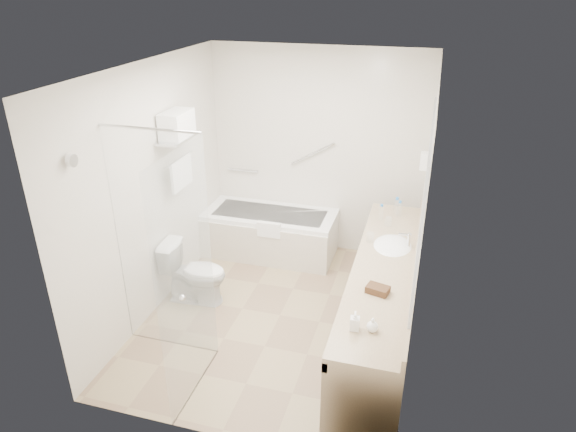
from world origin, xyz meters
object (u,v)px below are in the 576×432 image
(bathtub, at_px, (270,233))
(water_bottle_left, at_px, (396,207))
(toilet, at_px, (195,273))
(amenity_basket, at_px, (378,290))
(vanity_counter, at_px, (383,285))

(bathtub, xyz_separation_m, water_bottle_left, (1.52, -0.28, 0.67))
(water_bottle_left, bearing_deg, toilet, -154.72)
(toilet, bearing_deg, water_bottle_left, -68.56)
(toilet, xyz_separation_m, amenity_basket, (1.96, -0.64, 0.55))
(toilet, bearing_deg, vanity_counter, -99.14)
(vanity_counter, distance_m, water_bottle_left, 1.15)
(vanity_counter, bearing_deg, amenity_basket, -91.32)
(toilet, bearing_deg, amenity_basket, -111.77)
(bathtub, distance_m, amenity_basket, 2.46)
(toilet, distance_m, water_bottle_left, 2.26)
(toilet, relative_size, amenity_basket, 3.79)
(amenity_basket, bearing_deg, water_bottle_left, 89.74)
(amenity_basket, xyz_separation_m, water_bottle_left, (0.01, 1.57, 0.06))
(water_bottle_left, bearing_deg, vanity_counter, -89.83)
(toilet, xyz_separation_m, water_bottle_left, (1.97, 0.93, 0.61))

